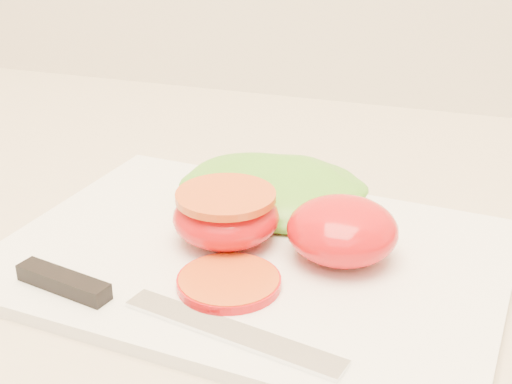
% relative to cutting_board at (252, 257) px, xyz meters
% --- Properties ---
extents(cutting_board, '(0.39, 0.30, 0.01)m').
position_rel_cutting_board_xyz_m(cutting_board, '(0.00, 0.00, 0.00)').
color(cutting_board, white).
rests_on(cutting_board, counter).
extents(tomato_half_dome, '(0.08, 0.08, 0.05)m').
position_rel_cutting_board_xyz_m(tomato_half_dome, '(0.07, 0.01, 0.03)').
color(tomato_half_dome, red).
rests_on(tomato_half_dome, cutting_board).
extents(tomato_half_cut, '(0.08, 0.08, 0.04)m').
position_rel_cutting_board_xyz_m(tomato_half_cut, '(-0.02, 0.01, 0.03)').
color(tomato_half_cut, red).
rests_on(tomato_half_cut, cutting_board).
extents(tomato_slice_0, '(0.07, 0.07, 0.01)m').
position_rel_cutting_board_xyz_m(tomato_slice_0, '(0.00, -0.05, 0.01)').
color(tomato_slice_0, '#D35518').
rests_on(tomato_slice_0, cutting_board).
extents(lettuce_leaf_0, '(0.17, 0.13, 0.03)m').
position_rel_cutting_board_xyz_m(lettuce_leaf_0, '(-0.01, 0.08, 0.02)').
color(lettuce_leaf_0, '#64BA31').
rests_on(lettuce_leaf_0, cutting_board).
extents(knife, '(0.24, 0.05, 0.01)m').
position_rel_cutting_board_xyz_m(knife, '(-0.06, -0.10, 0.01)').
color(knife, silver).
rests_on(knife, cutting_board).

